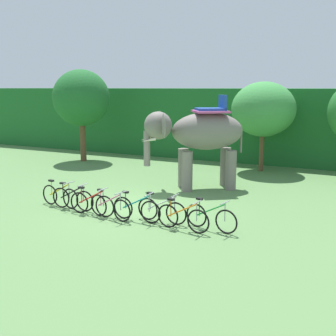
% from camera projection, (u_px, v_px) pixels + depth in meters
% --- Properties ---
extents(ground_plane, '(80.00, 80.00, 0.00)m').
position_uv_depth(ground_plane, '(133.00, 208.00, 14.15)').
color(ground_plane, '#567F47').
extents(foliage_hedge, '(36.00, 6.00, 4.01)m').
position_uv_depth(foliage_hedge, '(239.00, 122.00, 25.12)').
color(foliage_hedge, '#1E6028').
rests_on(foliage_hedge, ground).
extents(tree_far_left, '(3.10, 3.10, 5.04)m').
position_uv_depth(tree_far_left, '(81.00, 98.00, 22.55)').
color(tree_far_left, brown).
rests_on(tree_far_left, ground).
extents(tree_center_right, '(3.08, 3.08, 4.35)m').
position_uv_depth(tree_center_right, '(263.00, 109.00, 19.88)').
color(tree_center_right, brown).
rests_on(tree_center_right, ground).
extents(elephant, '(3.98, 3.34, 3.78)m').
position_uv_depth(elephant, '(199.00, 135.00, 16.51)').
color(elephant, slate).
rests_on(elephant, ground).
extents(bike_yellow, '(1.70, 0.52, 0.92)m').
position_uv_depth(bike_yellow, '(60.00, 196.00, 14.27)').
color(bike_yellow, black).
rests_on(bike_yellow, ground).
extents(bike_black, '(1.71, 0.52, 0.92)m').
position_uv_depth(bike_black, '(73.00, 198.00, 13.92)').
color(bike_black, black).
rests_on(bike_black, ground).
extents(bike_red, '(1.71, 0.52, 0.92)m').
position_uv_depth(bike_red, '(92.00, 204.00, 13.31)').
color(bike_red, black).
rests_on(bike_red, ground).
extents(bike_pink, '(1.69, 0.52, 0.92)m').
position_uv_depth(bike_pink, '(110.00, 207.00, 12.94)').
color(bike_pink, black).
rests_on(bike_pink, ground).
extents(bike_teal, '(1.71, 0.52, 0.92)m').
position_uv_depth(bike_teal, '(136.00, 209.00, 12.72)').
color(bike_teal, black).
rests_on(bike_teal, ground).
extents(bike_white, '(1.71, 0.52, 0.92)m').
position_uv_depth(bike_white, '(162.00, 210.00, 12.60)').
color(bike_white, black).
rests_on(bike_white, ground).
extents(bike_orange, '(1.71, 0.52, 0.92)m').
position_uv_depth(bike_orange, '(183.00, 218.00, 11.88)').
color(bike_orange, black).
rests_on(bike_orange, ground).
extents(bike_green, '(1.69, 0.54, 0.92)m').
position_uv_depth(bike_green, '(211.00, 217.00, 11.90)').
color(bike_green, black).
rests_on(bike_green, ground).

